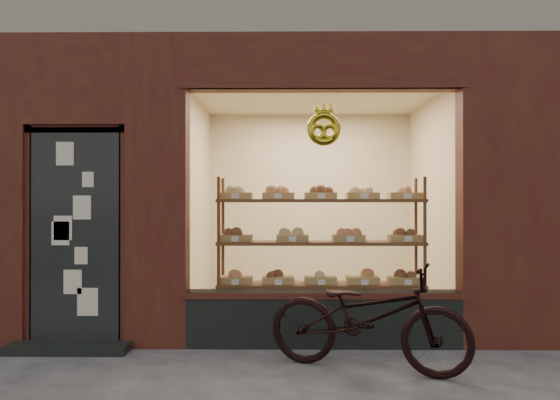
{
  "coord_description": "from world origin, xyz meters",
  "views": [
    {
      "loc": [
        0.08,
        -3.3,
        1.43
      ],
      "look_at": [
        0.02,
        2.0,
        1.46
      ],
      "focal_mm": 35.0,
      "sensor_mm": 36.0,
      "label": 1
    }
  ],
  "objects": [
    {
      "name": "bicycle",
      "position": [
        0.78,
        1.36,
        0.46
      ],
      "size": [
        1.84,
        1.2,
        0.91
      ],
      "primitive_type": "imported",
      "rotation": [
        0.0,
        0.0,
        1.2
      ],
      "color": "black",
      "rests_on": "ground"
    },
    {
      "name": "display_shelf",
      "position": [
        0.45,
        2.55,
        0.87
      ],
      "size": [
        2.2,
        0.45,
        1.7
      ],
      "color": "#553324",
      "rests_on": "ground"
    }
  ]
}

